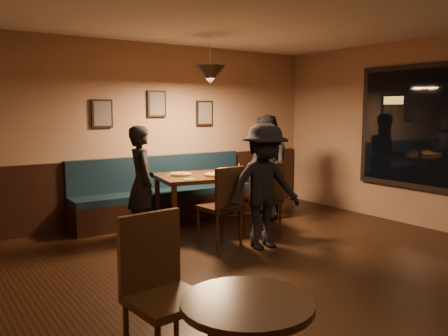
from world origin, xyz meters
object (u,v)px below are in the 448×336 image
object	(u,v)px
chair_near_right	(261,198)
diner_front	(264,186)
dining_table	(211,202)
diner_left	(142,183)
cafe_chair_far	(167,297)
diner_right	(266,167)
booth_bench	(166,190)
tabasco_bottle	(239,168)
chair_near_left	(220,205)
soda_glass	(256,169)

from	to	relation	value
chair_near_right	diner_front	bearing A→B (deg)	-116.50
chair_near_right	dining_table	bearing A→B (deg)	136.90
diner_left	diner_front	distance (m)	1.68
chair_near_right	cafe_chair_far	xyz separation A→B (m)	(-2.74, -2.39, 0.02)
diner_right	booth_bench	bearing A→B (deg)	-102.01
diner_left	tabasco_bottle	distance (m)	1.54
chair_near_left	chair_near_right	distance (m)	0.79
dining_table	cafe_chair_far	xyz separation A→B (m)	(-2.27, -3.00, 0.12)
dining_table	chair_near_right	world-z (taller)	chair_near_right
diner_front	tabasco_bottle	bearing A→B (deg)	74.97
booth_bench	diner_front	world-z (taller)	diner_front
soda_glass	dining_table	bearing A→B (deg)	149.82
diner_left	diner_right	world-z (taller)	diner_right
booth_bench	diner_right	distance (m)	1.64
diner_left	tabasco_bottle	xyz separation A→B (m)	(1.53, -0.14, 0.11)
dining_table	diner_left	world-z (taller)	diner_left
diner_left	chair_near_right	bearing A→B (deg)	-106.32
booth_bench	dining_table	size ratio (longest dim) A/B	1.96
booth_bench	diner_right	xyz separation A→B (m)	(1.40, -0.79, 0.34)
soda_glass	tabasco_bottle	size ratio (longest dim) A/B	1.04
tabasco_bottle	cafe_chair_far	distance (m)	4.08
booth_bench	dining_table	world-z (taller)	booth_bench
diner_left	soda_glass	xyz separation A→B (m)	(1.61, -0.45, 0.12)
soda_glass	cafe_chair_far	size ratio (longest dim) A/B	0.13
diner_left	dining_table	bearing A→B (deg)	-86.83
dining_table	soda_glass	distance (m)	0.82
diner_right	diner_left	bearing A→B (deg)	-74.03
diner_front	cafe_chair_far	xyz separation A→B (m)	(-2.34, -1.84, -0.26)
cafe_chair_far	chair_near_right	bearing A→B (deg)	-144.20
dining_table	chair_near_right	xyz separation A→B (m)	(0.46, -0.61, 0.11)
tabasco_bottle	diner_right	bearing A→B (deg)	8.67
diner_left	cafe_chair_far	world-z (taller)	diner_left
chair_near_left	cafe_chair_far	size ratio (longest dim) A/B	0.98
diner_right	tabasco_bottle	xyz separation A→B (m)	(-0.61, -0.09, 0.05)
chair_near_right	cafe_chair_far	bearing A→B (deg)	-129.17
chair_near_right	diner_left	distance (m)	1.68
diner_right	diner_front	xyz separation A→B (m)	(-1.04, -1.22, -0.05)
tabasco_bottle	cafe_chair_far	size ratio (longest dim) A/B	0.13
chair_near_left	cafe_chair_far	world-z (taller)	cafe_chair_far
chair_near_left	chair_near_right	bearing A→B (deg)	2.41
soda_glass	diner_right	bearing A→B (deg)	37.00
chair_near_left	soda_glass	bearing A→B (deg)	17.88
booth_bench	chair_near_right	size ratio (longest dim) A/B	2.91
diner_right	soda_glass	distance (m)	0.67
diner_right	tabasco_bottle	size ratio (longest dim) A/B	12.62
chair_near_right	diner_front	xyz separation A→B (m)	(-0.40, -0.54, 0.28)
diner_front	tabasco_bottle	world-z (taller)	diner_front
booth_bench	chair_near_right	bearing A→B (deg)	-62.67
cafe_chair_far	diner_front	bearing A→B (deg)	-147.06
soda_glass	diner_left	bearing A→B (deg)	164.33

